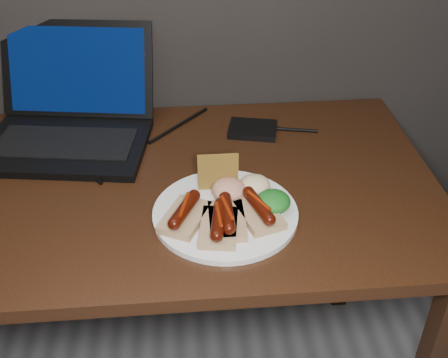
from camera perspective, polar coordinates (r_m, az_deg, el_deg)
desk at (r=1.30m, az=-10.18°, el=-3.72°), size 1.40×0.70×0.75m
laptop at (r=1.42m, az=-15.38°, el=6.04°), size 0.43×0.40×0.25m
hard_drive at (r=1.41m, az=2.93°, el=5.05°), size 0.13×0.11×0.02m
desk_cables at (r=1.39m, az=-11.63°, el=3.51°), size 1.02×0.33×0.01m
plate at (r=1.14m, az=0.13°, el=-3.51°), size 0.36×0.36×0.01m
bread_sausage_left at (r=1.10m, az=-4.01°, el=-3.56°), size 0.11×0.13×0.04m
bread_sausage_center at (r=1.09m, az=0.31°, el=-3.90°), size 0.07×0.12×0.04m
bread_sausage_right at (r=1.11m, az=3.52°, el=-3.18°), size 0.10×0.13×0.04m
bread_sausage_extra at (r=1.07m, az=-0.55°, el=-4.60°), size 0.09×0.12×0.04m
crispbread at (r=1.17m, az=-0.61°, el=0.74°), size 0.09×0.01×0.08m
salad_greens at (r=1.13m, az=5.03°, el=-2.29°), size 0.07×0.07×0.04m
salsa_mound at (r=1.16m, az=0.49°, el=-1.06°), size 0.07×0.07×0.04m
coleslaw_mound at (r=1.18m, az=3.17°, el=-0.59°), size 0.06×0.06×0.04m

